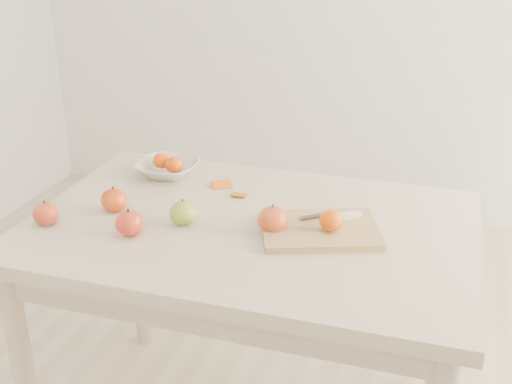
% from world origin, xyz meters
% --- Properties ---
extents(table, '(1.20, 0.80, 0.75)m').
position_xyz_m(table, '(0.00, 0.00, 0.65)').
color(table, beige).
rests_on(table, ground).
extents(cutting_board, '(0.36, 0.31, 0.02)m').
position_xyz_m(cutting_board, '(0.19, -0.00, 0.76)').
color(cutting_board, tan).
rests_on(cutting_board, table).
extents(board_tangerine, '(0.06, 0.06, 0.05)m').
position_xyz_m(board_tangerine, '(0.22, -0.01, 0.80)').
color(board_tangerine, '#D13F07').
rests_on(board_tangerine, cutting_board).
extents(fruit_bowl, '(0.19, 0.19, 0.05)m').
position_xyz_m(fruit_bowl, '(-0.36, 0.25, 0.77)').
color(fruit_bowl, silver).
rests_on(fruit_bowl, table).
extents(bowl_tangerine_near, '(0.06, 0.06, 0.05)m').
position_xyz_m(bowl_tangerine_near, '(-0.38, 0.26, 0.79)').
color(bowl_tangerine_near, '#D34B07').
rests_on(bowl_tangerine_near, fruit_bowl).
extents(bowl_tangerine_far, '(0.06, 0.06, 0.05)m').
position_xyz_m(bowl_tangerine_far, '(-0.33, 0.23, 0.79)').
color(bowl_tangerine_far, '#D13C07').
rests_on(bowl_tangerine_far, fruit_bowl).
extents(orange_peel_a, '(0.07, 0.07, 0.01)m').
position_xyz_m(orange_peel_a, '(-0.16, 0.21, 0.75)').
color(orange_peel_a, '#D7530F').
rests_on(orange_peel_a, table).
extents(orange_peel_b, '(0.05, 0.04, 0.01)m').
position_xyz_m(orange_peel_b, '(-0.09, 0.16, 0.75)').
color(orange_peel_b, '#C35F0D').
rests_on(orange_peel_b, table).
extents(paring_knife, '(0.16, 0.09, 0.01)m').
position_xyz_m(paring_knife, '(0.24, 0.07, 0.78)').
color(paring_knife, white).
rests_on(paring_knife, cutting_board).
extents(apple_green, '(0.07, 0.07, 0.07)m').
position_xyz_m(apple_green, '(-0.17, -0.06, 0.78)').
color(apple_green, olive).
rests_on(apple_green, table).
extents(apple_red_e, '(0.08, 0.08, 0.07)m').
position_xyz_m(apple_red_e, '(0.07, -0.04, 0.79)').
color(apple_red_e, maroon).
rests_on(apple_red_e, table).
extents(apple_red_c, '(0.07, 0.07, 0.07)m').
position_xyz_m(apple_red_c, '(-0.28, -0.16, 0.78)').
color(apple_red_c, '#8A020B').
rests_on(apple_red_c, table).
extents(apple_red_b, '(0.07, 0.07, 0.07)m').
position_xyz_m(apple_red_b, '(-0.39, -0.04, 0.78)').
color(apple_red_b, '#9F0D04').
rests_on(apple_red_b, table).
extents(apple_red_d, '(0.07, 0.07, 0.06)m').
position_xyz_m(apple_red_d, '(-0.52, -0.17, 0.78)').
color(apple_red_d, maroon).
rests_on(apple_red_d, table).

